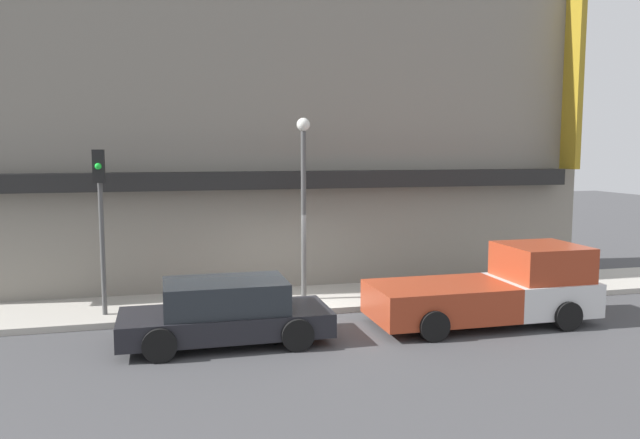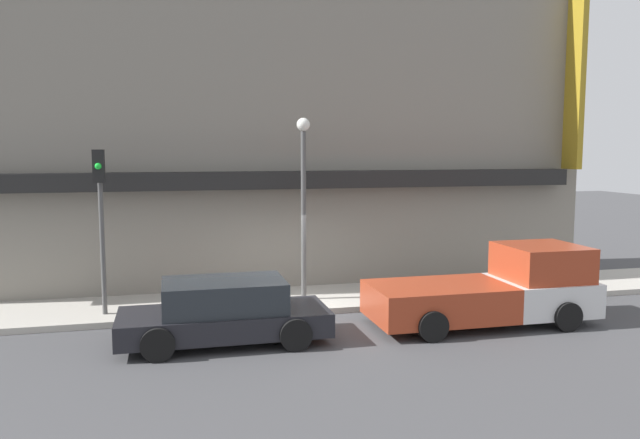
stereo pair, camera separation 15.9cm
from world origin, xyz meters
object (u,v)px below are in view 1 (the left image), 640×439
(parked_car, at_px, (226,312))
(fire_hydrant, at_px, (205,295))
(pickup_truck, at_px, (495,290))
(traffic_light, at_px, (100,203))
(street_lamp, at_px, (304,185))

(parked_car, xyz_separation_m, fire_hydrant, (-0.28, 2.61, -0.19))
(pickup_truck, distance_m, fire_hydrant, 7.38)
(traffic_light, bearing_deg, parked_car, -42.00)
(street_lamp, distance_m, traffic_light, 5.21)
(pickup_truck, height_order, parked_car, pickup_truck)
(pickup_truck, height_order, traffic_light, traffic_light)
(pickup_truck, distance_m, street_lamp, 5.65)
(parked_car, bearing_deg, traffic_light, 138.14)
(pickup_truck, xyz_separation_m, fire_hydrant, (-6.89, 2.61, -0.32))
(pickup_truck, relative_size, street_lamp, 1.11)
(fire_hydrant, height_order, street_lamp, street_lamp)
(pickup_truck, height_order, street_lamp, street_lamp)
(parked_car, distance_m, traffic_light, 4.34)
(fire_hydrant, bearing_deg, street_lamp, 5.77)
(pickup_truck, distance_m, traffic_light, 9.92)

